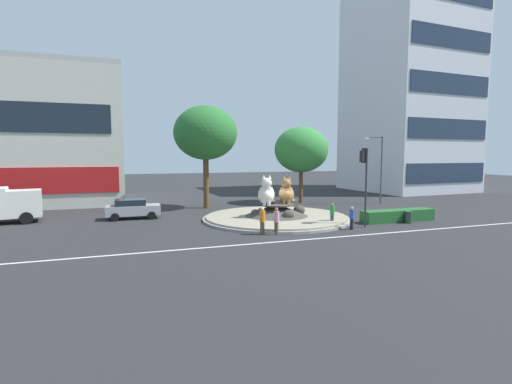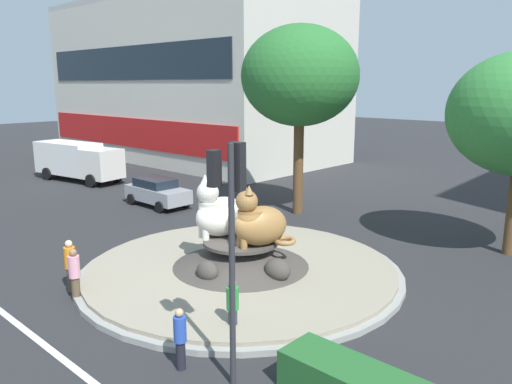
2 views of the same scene
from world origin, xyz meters
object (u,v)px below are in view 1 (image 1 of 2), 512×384
(broadleaf_tree_behind_island, at_px, (301,150))
(pedestrian_green_shirt, at_px, (332,213))
(traffic_light_mast, at_px, (365,170))
(cat_statue_tabby, at_px, (287,193))
(pedestrian_orange_shirt, at_px, (262,220))
(pedestrian_pink_shirt, at_px, (276,220))
(second_tree_near_tower, at_px, (205,133))
(pedestrian_blue_shirt, at_px, (352,217))
(office_tower, at_px, (408,92))
(litter_bin, at_px, (409,217))
(streetlight_arm, at_px, (380,165))
(cat_statue_white, at_px, (266,193))
(sedan_on_far_lane, at_px, (133,209))

(broadleaf_tree_behind_island, bearing_deg, pedestrian_green_shirt, -105.57)
(broadleaf_tree_behind_island, bearing_deg, traffic_light_mast, -97.57)
(cat_statue_tabby, distance_m, pedestrian_orange_shirt, 6.44)
(traffic_light_mast, relative_size, pedestrian_orange_shirt, 3.14)
(pedestrian_pink_shirt, xyz_separation_m, pedestrian_orange_shirt, (-0.86, 0.30, 0.01))
(pedestrian_orange_shirt, bearing_deg, broadleaf_tree_behind_island, 120.21)
(traffic_light_mast, height_order, second_tree_near_tower, second_tree_near_tower)
(broadleaf_tree_behind_island, height_order, pedestrian_blue_shirt, broadleaf_tree_behind_island)
(broadleaf_tree_behind_island, xyz_separation_m, second_tree_near_tower, (-10.42, -0.66, 1.52))
(office_tower, bearing_deg, pedestrian_orange_shirt, -146.42)
(office_tower, height_order, litter_bin, office_tower)
(pedestrian_green_shirt, bearing_deg, streetlight_arm, 87.26)
(office_tower, distance_m, litter_bin, 32.16)
(traffic_light_mast, bearing_deg, broadleaf_tree_behind_island, -17.20)
(traffic_light_mast, height_order, pedestrian_green_shirt, traffic_light_mast)
(cat_statue_white, distance_m, litter_bin, 10.90)
(pedestrian_orange_shirt, xyz_separation_m, sedan_on_far_lane, (-7.77, 9.18, -0.11))
(office_tower, bearing_deg, litter_bin, -132.87)
(second_tree_near_tower, relative_size, streetlight_arm, 1.38)
(litter_bin, bearing_deg, broadleaf_tree_behind_island, 99.67)
(traffic_light_mast, distance_m, office_tower, 33.68)
(pedestrian_blue_shirt, bearing_deg, office_tower, -110.69)
(office_tower, bearing_deg, sedan_on_far_lane, -163.59)
(broadleaf_tree_behind_island, xyz_separation_m, pedestrian_orange_shirt, (-9.53, -14.00, -4.74))
(traffic_light_mast, relative_size, pedestrian_green_shirt, 3.48)
(office_tower, height_order, pedestrian_orange_shirt, office_tower)
(pedestrian_orange_shirt, relative_size, pedestrian_blue_shirt, 1.13)
(pedestrian_blue_shirt, bearing_deg, pedestrian_pink_shirt, 23.93)
(office_tower, distance_m, streetlight_arm, 20.55)
(cat_statue_white, xyz_separation_m, broadleaf_tree_behind_island, (7.42, 9.17, 3.55))
(second_tree_near_tower, xyz_separation_m, pedestrian_green_shirt, (6.97, -11.73, -6.35))
(streetlight_arm, xyz_separation_m, pedestrian_pink_shirt, (-16.20, -11.06, -3.17))
(second_tree_near_tower, bearing_deg, cat_statue_tabby, -60.13)
(cat_statue_white, height_order, pedestrian_blue_shirt, cat_statue_white)
(cat_statue_white, height_order, traffic_light_mast, traffic_light_mast)
(broadleaf_tree_behind_island, height_order, sedan_on_far_lane, broadleaf_tree_behind_island)
(cat_statue_tabby, distance_m, streetlight_arm, 14.52)
(broadleaf_tree_behind_island, xyz_separation_m, streetlight_arm, (7.54, -3.23, -1.58))
(second_tree_near_tower, height_order, pedestrian_orange_shirt, second_tree_near_tower)
(office_tower, bearing_deg, broadleaf_tree_behind_island, -160.69)
(office_tower, height_order, pedestrian_blue_shirt, office_tower)
(cat_statue_tabby, height_order, broadleaf_tree_behind_island, broadleaf_tree_behind_island)
(pedestrian_pink_shirt, xyz_separation_m, pedestrian_blue_shirt, (5.52, -0.17, -0.09))
(sedan_on_far_lane, bearing_deg, cat_statue_tabby, -18.98)
(cat_statue_white, distance_m, pedestrian_green_shirt, 5.27)
(traffic_light_mast, height_order, streetlight_arm, streetlight_arm)
(streetlight_arm, relative_size, pedestrian_orange_shirt, 3.96)
(pedestrian_blue_shirt, bearing_deg, cat_statue_tabby, -39.78)
(sedan_on_far_lane, bearing_deg, pedestrian_green_shirt, -27.96)
(cat_statue_tabby, bearing_deg, broadleaf_tree_behind_island, 171.49)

